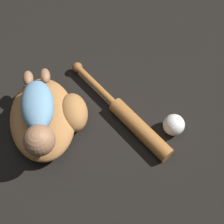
{
  "coord_description": "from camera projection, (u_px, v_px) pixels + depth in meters",
  "views": [
    {
      "loc": [
        0.56,
        0.03,
        1.05
      ],
      "look_at": [
        0.07,
        0.25,
        0.08
      ],
      "focal_mm": 50.0,
      "sensor_mm": 36.0,
      "label": 1
    }
  ],
  "objects": [
    {
      "name": "baby_figure",
      "position": [
        38.0,
        115.0,
        1.03
      ],
      "size": [
        0.35,
        0.17,
        0.1
      ],
      "color": "#6693B2",
      "rests_on": "baseball_glove"
    },
    {
      "name": "baseball_bat",
      "position": [
        130.0,
        119.0,
        1.15
      ],
      "size": [
        0.52,
        0.19,
        0.06
      ],
      "color": "#9E602D",
      "rests_on": "ground"
    },
    {
      "name": "ground_plane",
      "position": [
        42.0,
        132.0,
        1.16
      ],
      "size": [
        6.0,
        6.0,
        0.0
      ],
      "primitive_type": "plane",
      "color": "black"
    },
    {
      "name": "baseball",
      "position": [
        174.0,
        125.0,
        1.13
      ],
      "size": [
        0.08,
        0.08,
        0.08
      ],
      "color": "white",
      "rests_on": "ground"
    },
    {
      "name": "baseball_glove",
      "position": [
        48.0,
        117.0,
        1.13
      ],
      "size": [
        0.39,
        0.33,
        0.1
      ],
      "color": "#A8703D",
      "rests_on": "ground"
    }
  ]
}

